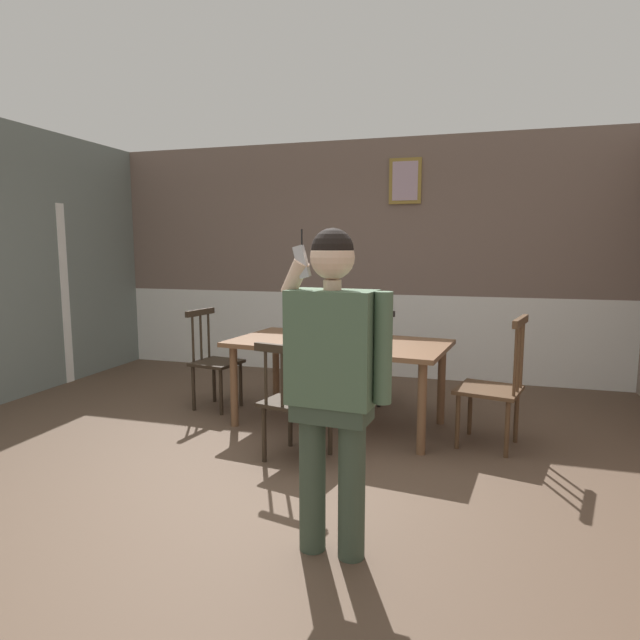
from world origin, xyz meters
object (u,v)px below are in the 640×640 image
object	(u,v)px
chair_near_window	(494,386)
dining_table	(339,350)
person_figure	(333,371)
chair_at_table_head	(214,361)
chair_by_doorway	(295,401)
chair_opposite_corner	(369,357)

from	to	relation	value
chair_near_window	dining_table	bearing A→B (deg)	96.51
chair_near_window	person_figure	bearing A→B (deg)	169.18
chair_near_window	chair_at_table_head	bearing A→B (deg)	96.57
person_figure	chair_by_doorway	bearing A→B (deg)	-57.37
dining_table	chair_opposite_corner	size ratio (longest dim) A/B	2.14
chair_near_window	chair_opposite_corner	distance (m)	1.61
chair_near_window	chair_at_table_head	size ratio (longest dim) A/B	1.08
dining_table	chair_near_window	distance (m)	1.35
dining_table	person_figure	size ratio (longest dim) A/B	1.18
person_figure	chair_near_window	bearing A→B (deg)	-109.69
chair_at_table_head	dining_table	bearing A→B (deg)	92.62
chair_opposite_corner	chair_by_doorway	bearing A→B (deg)	89.79
person_figure	chair_opposite_corner	bearing A→B (deg)	-77.74
chair_near_window	chair_opposite_corner	size ratio (longest dim) A/B	1.14
dining_table	chair_by_doorway	xyz separation A→B (m)	(-0.11, -0.88, -0.23)
dining_table	person_figure	bearing A→B (deg)	-76.34
chair_at_table_head	chair_opposite_corner	bearing A→B (deg)	126.30
person_figure	dining_table	bearing A→B (deg)	-71.61
chair_at_table_head	person_figure	distance (m)	2.88
chair_near_window	chair_opposite_corner	xyz separation A→B (m)	(-1.22, 1.05, -0.04)
chair_opposite_corner	person_figure	bearing A→B (deg)	104.33
dining_table	chair_opposite_corner	world-z (taller)	chair_opposite_corner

